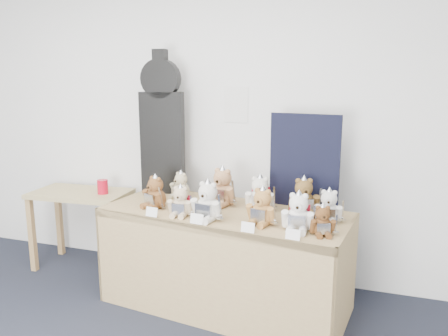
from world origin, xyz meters
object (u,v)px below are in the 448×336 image
(teddy_back_centre_left, at_px, (222,188))
(teddy_back_centre_right, at_px, (260,195))
(teddy_front_left, at_px, (181,203))
(teddy_front_centre, at_px, (207,203))
(teddy_front_right, at_px, (262,208))
(side_table, at_px, (81,205))
(guitar_case, at_px, (162,124))
(display_table, at_px, (220,235))
(teddy_front_far_left, at_px, (155,193))
(teddy_back_right, at_px, (304,198))
(teddy_front_end, at_px, (322,222))
(teddy_back_left, at_px, (181,186))
(red_cup, at_px, (103,187))
(teddy_front_far_right, at_px, (298,214))
(teddy_back_end, at_px, (329,208))

(teddy_back_centre_left, bearing_deg, teddy_back_centre_right, 4.69)
(teddy_front_left, relative_size, teddy_front_centre, 0.80)
(teddy_front_right, bearing_deg, side_table, 177.87)
(guitar_case, height_order, teddy_front_right, guitar_case)
(display_table, distance_m, teddy_back_centre_right, 0.41)
(teddy_front_far_left, xyz_separation_m, teddy_back_centre_left, (0.46, 0.23, 0.02))
(teddy_front_far_left, relative_size, teddy_back_right, 0.92)
(teddy_front_end, bearing_deg, teddy_front_centre, 159.63)
(teddy_front_right, relative_size, teddy_back_centre_left, 0.85)
(teddy_front_centre, distance_m, teddy_back_left, 0.62)
(display_table, bearing_deg, teddy_front_right, -14.69)
(red_cup, bearing_deg, teddy_back_centre_right, -6.60)
(teddy_front_right, distance_m, teddy_back_centre_left, 0.54)
(teddy_back_centre_left, height_order, teddy_back_centre_right, teddy_back_centre_left)
(side_table, relative_size, guitar_case, 0.74)
(teddy_front_centre, height_order, teddy_front_end, teddy_front_centre)
(display_table, distance_m, red_cup, 1.28)
(side_table, distance_m, teddy_back_centre_left, 1.44)
(guitar_case, bearing_deg, teddy_front_right, -34.91)
(guitar_case, bearing_deg, teddy_front_centre, -49.08)
(teddy_front_end, bearing_deg, teddy_front_far_left, 154.35)
(teddy_front_far_right, bearing_deg, guitar_case, 152.31)
(teddy_front_far_right, xyz_separation_m, teddy_back_right, (-0.02, 0.38, 0.01))
(red_cup, relative_size, teddy_back_end, 0.48)
(teddy_front_centre, distance_m, teddy_back_end, 0.83)
(display_table, height_order, side_table, display_table)
(teddy_front_end, xyz_separation_m, teddy_back_end, (0.01, 0.27, 0.02))
(teddy_front_centre, bearing_deg, display_table, 86.81)
(teddy_front_right, bearing_deg, display_table, 170.46)
(side_table, bearing_deg, teddy_back_right, -7.91)
(teddy_front_centre, bearing_deg, teddy_back_left, 140.28)
(side_table, distance_m, teddy_back_left, 1.05)
(teddy_back_centre_right, height_order, teddy_back_end, teddy_back_centre_right)
(teddy_front_centre, bearing_deg, side_table, 169.32)
(teddy_front_far_right, relative_size, teddy_back_centre_left, 0.87)
(teddy_front_centre, relative_size, teddy_back_right, 1.02)
(red_cup, height_order, teddy_front_right, teddy_front_right)
(red_cup, bearing_deg, side_table, -179.20)
(teddy_front_far_right, bearing_deg, teddy_back_left, 153.31)
(teddy_front_end, height_order, teddy_back_left, teddy_back_left)
(teddy_back_right, bearing_deg, teddy_front_far_left, 170.72)
(display_table, xyz_separation_m, teddy_front_far_left, (-0.52, -0.02, 0.27))
(guitar_case, relative_size, teddy_back_left, 4.85)
(side_table, relative_size, teddy_front_right, 3.15)
(guitar_case, xyz_separation_m, teddy_front_centre, (0.63, -0.60, -0.46))
(red_cup, relative_size, teddy_front_end, 0.57)
(teddy_front_far_left, bearing_deg, teddy_back_centre_right, 37.77)
(side_table, relative_size, teddy_back_left, 3.61)
(teddy_front_far_left, bearing_deg, teddy_front_right, 16.19)
(teddy_back_centre_right, xyz_separation_m, teddy_back_end, (0.51, -0.12, -0.01))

